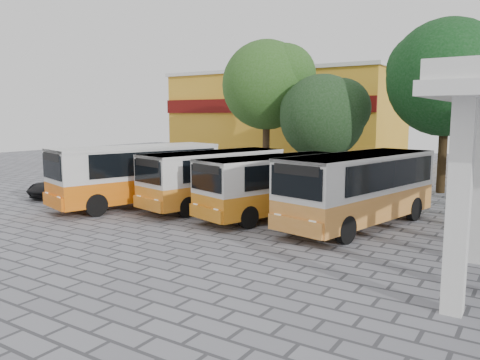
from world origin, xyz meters
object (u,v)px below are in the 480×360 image
Objects in this scene: bus_centre_right at (275,182)px; parked_car at (66,185)px; bus_centre_left at (214,175)px; bus_far_left at (137,171)px; bus_far_right at (359,185)px.

bus_centre_right reaches higher than parked_car.
parked_car is (-12.19, -1.47, -0.93)m from bus_centre_right.
bus_centre_left is 3.45m from bus_centre_right.
bus_far_left reaches higher than bus_centre_right.
bus_far_right is 15.96m from parked_car.
bus_far_left reaches higher than bus_far_right.
bus_centre_right is 1.82× the size of parked_car.
bus_centre_left is at bearing -168.55° from bus_far_right.
bus_far_right reaches higher than bus_centre_left.
bus_centre_left reaches higher than bus_centre_right.
bus_far_right is (10.42, 1.59, -0.02)m from bus_far_left.
bus_centre_right is at bearing -164.85° from bus_far_right.
bus_far_left is 1.11× the size of bus_centre_right.
bus_far_right is (3.65, 0.16, 0.14)m from bus_centre_right.
bus_far_left is at bearing -5.08° from parked_car.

